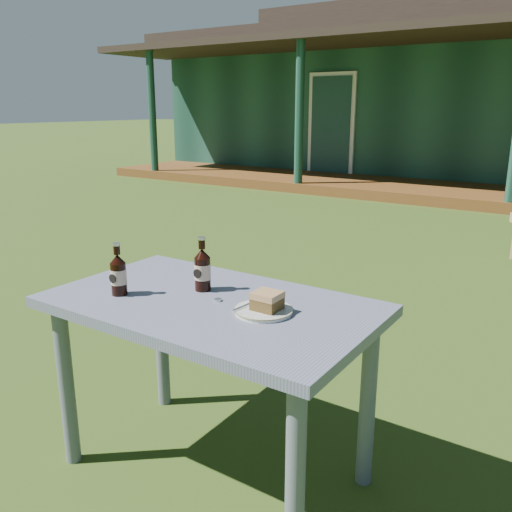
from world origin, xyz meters
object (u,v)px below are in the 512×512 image
Objects in this scene: cake_slice at (267,301)px; cola_bottle_far at (118,274)px; cafe_table at (211,327)px; cola_bottle_near at (202,269)px; plate at (264,310)px.

cake_slice is 0.58m from cola_bottle_far.
cola_bottle_far is at bearing -157.36° from cafe_table.
cafe_table is 5.71× the size of cola_bottle_near.
plate is 0.04m from cake_slice.
cola_bottle_near reaches higher than cake_slice.
cake_slice reaches higher than plate.
cola_bottle_near is 0.31m from cola_bottle_far.
cola_bottle_near is (-0.32, 0.07, 0.08)m from plate.
plate is at bearing 14.90° from cola_bottle_far.
cola_bottle_far reaches higher than cake_slice.
cola_bottle_far is at bearing -136.84° from cola_bottle_near.
cafe_table is 5.88× the size of plate.
cola_bottle_far is at bearing -165.10° from plate.
cake_slice is at bearing -10.83° from cola_bottle_near.
cola_bottle_far reaches higher than cafe_table.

